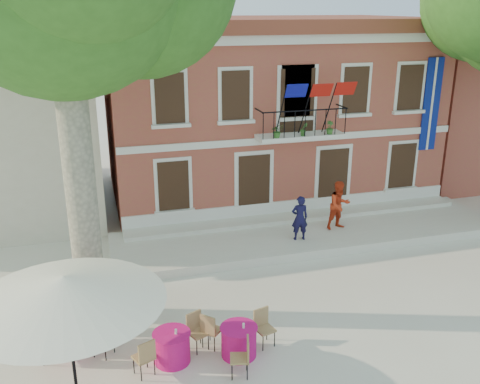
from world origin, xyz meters
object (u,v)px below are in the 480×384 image
Objects in this scene: pedestrian_navy at (300,218)px; cafe_table_1 at (172,346)px; cafe_table_0 at (78,333)px; cafe_table_3 at (239,340)px; pedestrian_orange at (339,205)px; patio_umbrella at (65,290)px.

pedestrian_navy reaches higher than cafe_table_1.
cafe_table_0 and cafe_table_1 have the same top height.
cafe_table_0 and cafe_table_3 have the same top height.
pedestrian_orange is at bearing -156.46° from pedestrian_navy.
cafe_table_0 is at bearing 151.45° from cafe_table_1.
pedestrian_orange reaches higher than cafe_table_3.
pedestrian_orange reaches higher than pedestrian_navy.
cafe_table_3 is (3.72, 0.57, -2.23)m from patio_umbrella.
pedestrian_navy is 0.87× the size of cafe_table_3.
pedestrian_navy is 7.32m from cafe_table_1.
patio_umbrella is at bearing -171.34° from cafe_table_3.
cafe_table_1 is at bearing -150.00° from pedestrian_orange.
patio_umbrella is 2.06× the size of cafe_table_1.
pedestrian_orange is at bearing 34.97° from patio_umbrella.
cafe_table_1 is at bearing 172.86° from cafe_table_3.
patio_umbrella is 2.15× the size of cafe_table_0.
pedestrian_orange is 10.14m from cafe_table_0.
cafe_table_1 is 1.58m from cafe_table_3.
patio_umbrella reaches higher than pedestrian_orange.
cafe_table_0 is at bearing -162.76° from pedestrian_orange.
pedestrian_navy is 0.82× the size of cafe_table_1.
cafe_table_1 is 1.07× the size of cafe_table_3.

